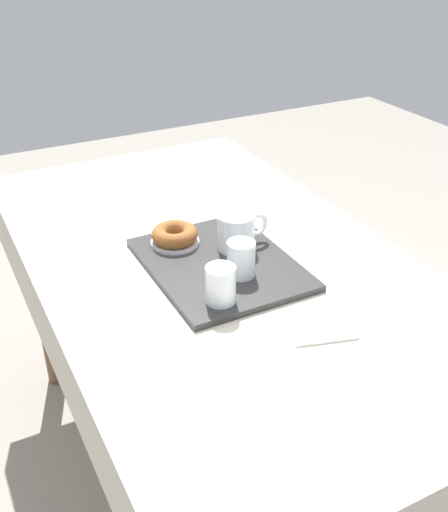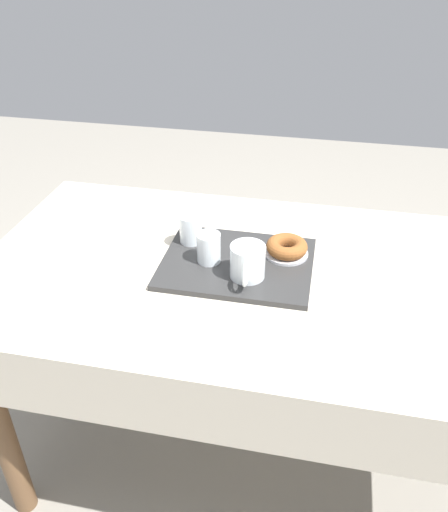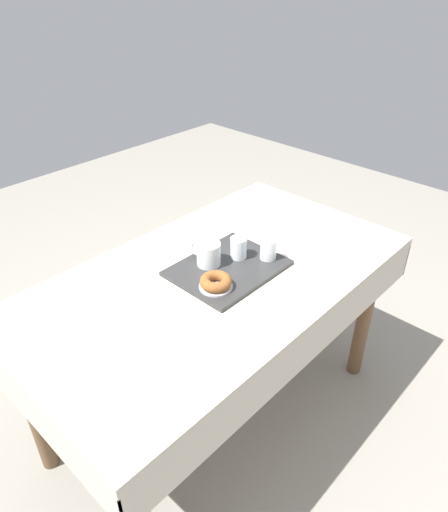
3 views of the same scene
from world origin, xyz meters
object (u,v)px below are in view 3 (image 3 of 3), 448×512
Objects in this scene: serving_tray at (228,268)px; donut_plate_left at (216,286)px; dining_table at (216,295)px; tea_mug_left at (208,254)px; sugar_donut_left at (216,281)px; paper_napkin at (263,234)px; water_glass_near at (238,248)px; water_glass_far at (268,250)px.

donut_plate_left is at bearing -154.87° from serving_tray.
tea_mug_left is at bearing 76.85° from dining_table.
dining_table is 11.00× the size of tea_mug_left.
paper_napkin is at bearing 17.25° from sugar_donut_left.
tea_mug_left is 1.15× the size of donut_plate_left.
water_glass_near is at bearing 20.74° from donut_plate_left.
tea_mug_left reaches higher than sugar_donut_left.
paper_napkin is at bearing 13.66° from serving_tray.
sugar_donut_left is 0.87× the size of paper_napkin.
sugar_donut_left is (-0.12, -0.06, 0.03)m from serving_tray.
serving_tray is 4.88× the size of water_glass_far.
water_glass_near reaches higher than paper_napkin.
serving_tray is 0.09m from tea_mug_left.
dining_table is 12.65× the size of donut_plate_left.
water_glass_near is (0.11, -0.05, -0.00)m from tea_mug_left.
water_glass_far is 0.64× the size of paper_napkin.
sugar_donut_left is at bearing -125.32° from tea_mug_left.
dining_table is 13.35× the size of sugar_donut_left.
dining_table is at bearing 156.01° from water_glass_far.
dining_table is 18.27× the size of water_glass_far.
donut_plate_left is (-0.08, -0.12, -0.04)m from tea_mug_left.
serving_tray is at bearing -167.19° from water_glass_near.
serving_tray is 2.94× the size of tea_mug_left.
tea_mug_left reaches higher than water_glass_near.
water_glass_near is at bearing 128.64° from water_glass_far.
donut_plate_left is (-0.12, -0.06, 0.01)m from serving_tray.
tea_mug_left is 0.15m from sugar_donut_left.
water_glass_far reaches higher than donut_plate_left.
sugar_donut_left is (-0.08, -0.12, -0.02)m from tea_mug_left.
tea_mug_left is at bearing 54.68° from donut_plate_left.
sugar_donut_left is at bearing 176.97° from water_glass_far.
serving_tray is 0.14m from sugar_donut_left.
paper_napkin is at bearing 44.46° from water_glass_far.
water_glass_far is (0.19, -0.08, 0.15)m from dining_table.
donut_plate_left is 0.92× the size of paper_napkin.
water_glass_near is 0.22m from paper_napkin.
dining_table is 0.25m from water_glass_far.
dining_table is 0.15m from donut_plate_left.
dining_table is at bearing 43.89° from donut_plate_left.
serving_tray is at bearing -166.34° from paper_napkin.
paper_napkin is at bearing 13.95° from water_glass_near.
water_glass_far is 0.69× the size of donut_plate_left.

